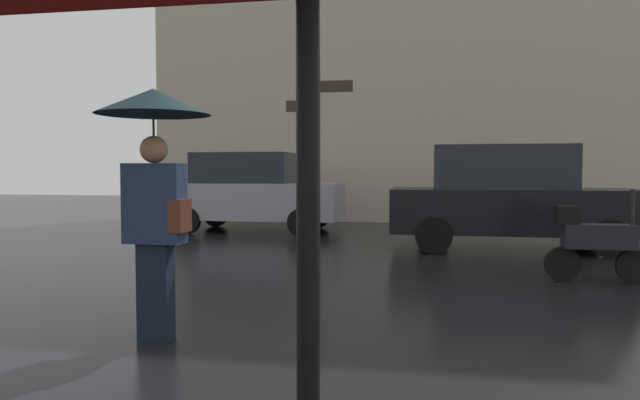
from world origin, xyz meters
TOP-DOWN VIEW (x-y plane):
  - pedestrian_with_umbrella at (-1.65, 1.87)m, footprint 0.98×0.98m
  - parked_scooter at (2.83, 5.40)m, footprint 1.35×0.32m
  - parked_car_left at (2.16, 8.61)m, footprint 4.50×1.98m
  - parked_car_right at (-3.57, 10.94)m, footprint 4.22×2.07m
  - street_signpost at (-1.08, 6.43)m, footprint 1.08×0.08m

SIDE VIEW (x-z plane):
  - parked_scooter at x=2.83m, z-range -0.06..1.17m
  - parked_car_right at x=-3.57m, z-range 0.01..1.93m
  - parked_car_left at x=2.16m, z-range 0.01..1.96m
  - pedestrian_with_umbrella at x=-1.65m, z-range 0.55..2.72m
  - street_signpost at x=-1.08m, z-range 0.32..3.39m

